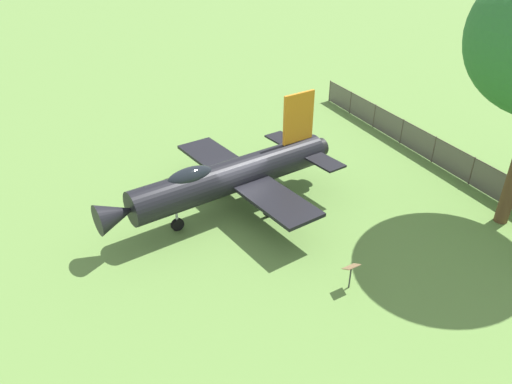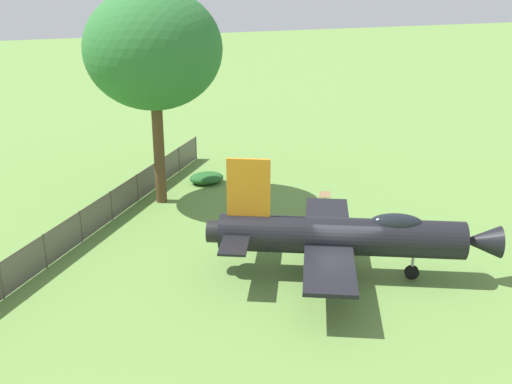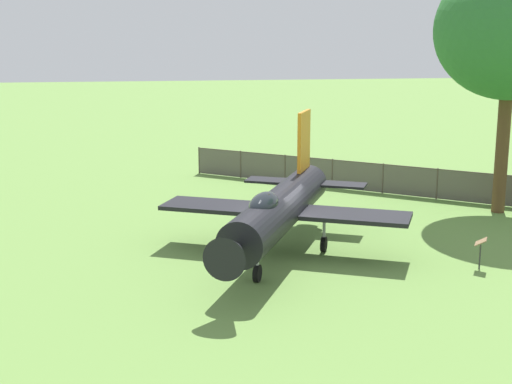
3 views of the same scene
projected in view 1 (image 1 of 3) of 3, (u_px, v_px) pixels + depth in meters
The scene contains 4 objects.
ground_plane at pixel (234, 209), 22.83m from camera, with size 200.00×200.00×0.00m, color #668E42.
display_jet at pixel (227, 177), 21.70m from camera, with size 11.59×9.45×5.10m.
perimeter_fence at pixel (452, 159), 25.66m from camera, with size 15.66×20.51×1.60m.
info_plaque at pixel (351, 270), 17.58m from camera, with size 0.72×0.64×1.14m.
Camera 1 is at (16.28, 10.34, 12.30)m, focal length 32.91 mm.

